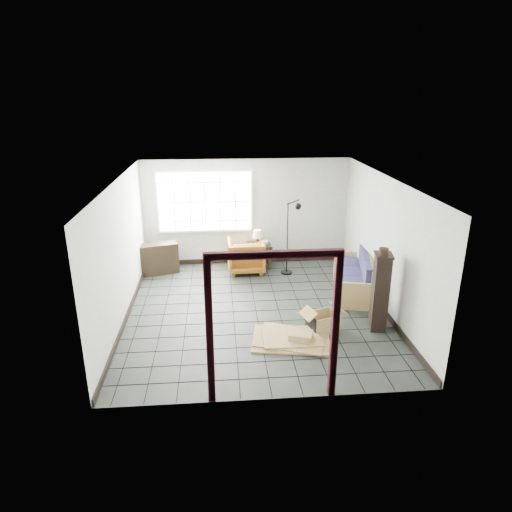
{
  "coord_description": "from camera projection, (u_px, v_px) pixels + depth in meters",
  "views": [
    {
      "loc": [
        -0.69,
        -8.08,
        4.09
      ],
      "look_at": [
        0.03,
        0.3,
        1.05
      ],
      "focal_mm": 32.0,
      "sensor_mm": 36.0,
      "label": 1
    }
  ],
  "objects": [
    {
      "name": "floor_lamp",
      "position": [
        292.0,
        235.0,
        10.49
      ],
      "size": [
        0.48,
        0.49,
        1.83
      ],
      "rotation": [
        0.0,
        0.0,
        -0.42
      ],
      "color": "black",
      "rests_on": "ground"
    },
    {
      "name": "ground",
      "position": [
        256.0,
        311.0,
        9.02
      ],
      "size": [
        5.5,
        5.5,
        0.0
      ],
      "primitive_type": "plane",
      "color": "black",
      "rests_on": "ground"
    },
    {
      "name": "console_shelf",
      "position": [
        158.0,
        258.0,
        10.78
      ],
      "size": [
        1.01,
        0.63,
        0.73
      ],
      "rotation": [
        0.0,
        0.0,
        0.3
      ],
      "color": "black",
      "rests_on": "ground"
    },
    {
      "name": "futon_sofa",
      "position": [
        355.0,
        278.0,
        9.82
      ],
      "size": [
        1.12,
        2.03,
        0.85
      ],
      "rotation": [
        0.0,
        0.0,
        -0.22
      ],
      "color": "#9C7E46",
      "rests_on": "ground"
    },
    {
      "name": "tall_shelf",
      "position": [
        380.0,
        292.0,
        8.12
      ],
      "size": [
        0.37,
        0.44,
        1.44
      ],
      "rotation": [
        0.0,
        0.0,
        -0.19
      ],
      "color": "black",
      "rests_on": "ground"
    },
    {
      "name": "room_shell",
      "position": [
        256.0,
        229.0,
        8.47
      ],
      "size": [
        5.02,
        5.52,
        2.61
      ],
      "color": "#A8ACA5",
      "rests_on": "ground"
    },
    {
      "name": "projector",
      "position": [
        262.0,
        243.0,
        11.04
      ],
      "size": [
        0.32,
        0.29,
        0.09
      ],
      "rotation": [
        0.0,
        0.0,
        -0.42
      ],
      "color": "silver",
      "rests_on": "side_table"
    },
    {
      "name": "armchair",
      "position": [
        246.0,
        254.0,
        10.88
      ],
      "size": [
        0.86,
        0.81,
        0.87
      ],
      "primitive_type": "imported",
      "rotation": [
        0.0,
        0.0,
        3.16
      ],
      "color": "brown",
      "rests_on": "ground"
    },
    {
      "name": "side_table",
      "position": [
        260.0,
        248.0,
        11.13
      ],
      "size": [
        0.57,
        0.57,
        0.59
      ],
      "rotation": [
        0.0,
        0.0,
        0.07
      ],
      "color": "black",
      "rests_on": "ground"
    },
    {
      "name": "doorway_trim",
      "position": [
        273.0,
        309.0,
        6.02
      ],
      "size": [
        1.8,
        0.08,
        2.2
      ],
      "color": "#330B15",
      "rests_on": "ground"
    },
    {
      "name": "open_box",
      "position": [
        323.0,
        322.0,
        8.25
      ],
      "size": [
        0.89,
        0.61,
        0.46
      ],
      "rotation": [
        0.0,
        0.0,
        0.3
      ],
      "color": "olive",
      "rests_on": "ground"
    },
    {
      "name": "window_panel",
      "position": [
        205.0,
        202.0,
        10.93
      ],
      "size": [
        2.32,
        0.08,
        1.52
      ],
      "color": "silver",
      "rests_on": "ground"
    },
    {
      "name": "table_lamp",
      "position": [
        258.0,
        235.0,
        10.95
      ],
      "size": [
        0.29,
        0.29,
        0.37
      ],
      "rotation": [
        0.0,
        0.0,
        -0.19
      ],
      "color": "black",
      "rests_on": "side_table"
    },
    {
      "name": "pot",
      "position": [
        384.0,
        252.0,
        7.81
      ],
      "size": [
        0.22,
        0.22,
        0.12
      ],
      "rotation": [
        0.0,
        0.0,
        -0.41
      ],
      "color": "black",
      "rests_on": "tall_shelf"
    },
    {
      "name": "cardboard_pile",
      "position": [
        292.0,
        338.0,
        7.93
      ],
      "size": [
        1.47,
        1.22,
        0.19
      ],
      "rotation": [
        0.0,
        0.0,
        -0.21
      ],
      "color": "olive",
      "rests_on": "ground"
    }
  ]
}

